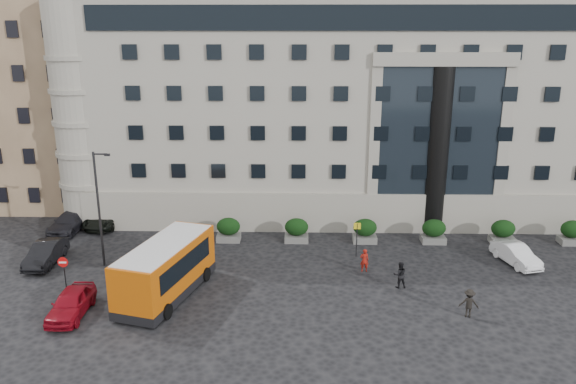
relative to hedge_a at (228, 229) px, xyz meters
The scene contains 24 objects.
ground 8.81m from the hedge_a, 62.85° to the right, with size 120.00×120.00×0.00m, color black.
civic_building 19.15m from the hedge_a, 54.85° to the left, with size 44.00×24.00×18.00m, color #A6A092.
entrance_column 17.13m from the hedge_a, ahead, with size 1.80×1.80×13.00m, color black.
apartment_near 25.12m from the hedge_a, 148.62° to the left, with size 14.00×14.00×20.00m, color #86694E.
apartment_far 39.27m from the hedge_a, 127.29° to the left, with size 13.00×13.00×22.00m, color brown.
hedge_a is the anchor object (origin of this frame).
hedge_b 5.20m from the hedge_a, ahead, with size 1.80×1.26×1.84m.
hedge_c 10.40m from the hedge_a, ahead, with size 1.80×1.26×1.84m.
hedge_d 15.60m from the hedge_a, ahead, with size 1.80×1.26×1.84m.
hedge_e 20.80m from the hedge_a, ahead, with size 1.80×1.26×1.84m.
hedge_f 26.00m from the hedge_a, ahead, with size 1.80×1.26×1.84m.
street_lamp 9.89m from the hedge_a, 148.84° to the right, with size 1.16×0.18×8.00m.
bus_stop_sign 9.94m from the hedge_a, 16.42° to the right, with size 0.50×0.08×2.52m.
no_entry_sign 12.64m from the hedge_a, 135.52° to the right, with size 0.64×0.16×2.32m.
minibus 9.57m from the hedge_a, 105.91° to the right, with size 4.87×8.53×3.37m.
red_truck 16.81m from the hedge_a, 141.15° to the left, with size 2.83×4.95×2.51m.
parked_car_a 13.90m from the hedge_a, 122.66° to the right, with size 1.77×4.40×1.50m, color maroon.
parked_car_b 12.94m from the hedge_a, 159.44° to the right, with size 1.59×4.57×1.51m, color black.
parked_car_c 13.14m from the hedge_a, behind, with size 2.07×5.10×1.48m, color black.
parked_car_d 10.96m from the hedge_a, 162.62° to the left, with size 2.38×5.16×1.43m, color black.
white_taxi 20.76m from the hedge_a, 10.70° to the right, with size 1.46×4.18×1.38m, color white.
pedestrian_a 11.17m from the hedge_a, 28.81° to the right, with size 0.59×0.38×1.61m, color maroon.
pedestrian_b 14.06m from the hedge_a, 33.35° to the right, with size 0.84×0.65×1.73m, color black.
pedestrian_c 18.84m from the hedge_a, 37.08° to the right, with size 1.09×0.62×1.68m, color black.
Camera 1 is at (1.48, -32.30, 15.84)m, focal length 35.00 mm.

